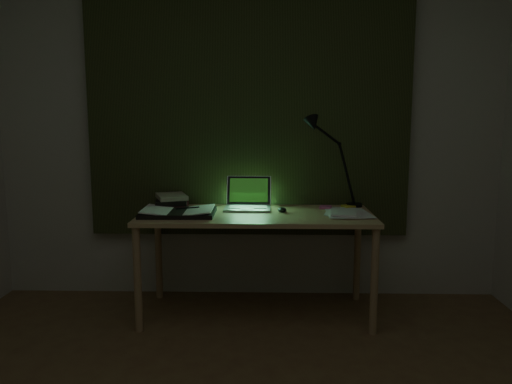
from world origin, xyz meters
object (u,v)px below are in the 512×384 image
desk (256,264)px  laptop (247,193)px  book_stack (173,201)px  loose_papers (335,212)px  desk_lamp (355,164)px  open_textbook (178,212)px

desk → laptop: laptop is taller
book_stack → loose_papers: size_ratio=0.65×
desk → desk_lamp: size_ratio=2.52×
open_textbook → desk_lamp: 1.21m
desk → open_textbook: 0.60m
laptop → desk_lamp: (0.72, 0.14, 0.18)m
open_textbook → desk_lamp: desk_lamp is taller
book_stack → loose_papers: bearing=-10.5°
book_stack → loose_papers: (1.06, -0.19, -0.04)m
book_stack → open_textbook: bearing=-71.2°
loose_papers → desk_lamp: bearing=58.3°
open_textbook → loose_papers: size_ratio=1.22×
loose_papers → book_stack: bearing=169.5°
laptop → loose_papers: bearing=-12.1°
desk → desk_lamp: bearing=21.3°
laptop → loose_papers: 0.58m
laptop → desk_lamp: bearing=12.3°
open_textbook → desk_lamp: bearing=14.3°
book_stack → desk: bearing=-17.6°
book_stack → desk_lamp: bearing=3.6°
laptop → desk_lamp: 0.75m
laptop → loose_papers: size_ratio=0.91×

